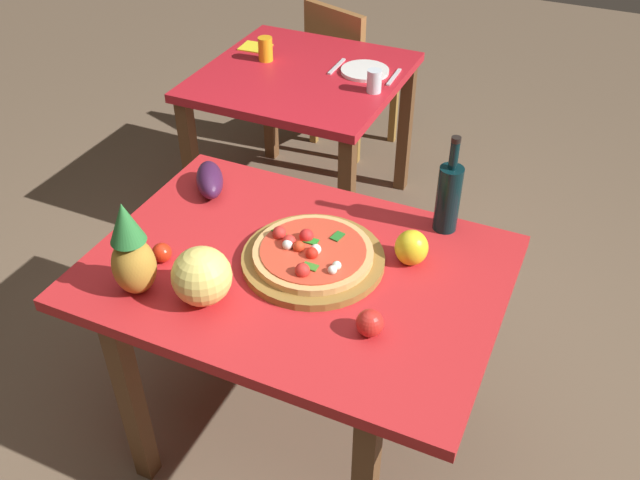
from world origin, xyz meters
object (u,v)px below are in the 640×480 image
at_px(display_table, 296,290).
at_px(bell_pepper, 411,248).
at_px(pizza, 311,252).
at_px(drinking_glass_juice, 265,49).
at_px(drinking_glass_water, 374,81).
at_px(napkin_folded, 255,47).
at_px(wine_bottle, 448,196).
at_px(knife_utensil, 394,77).
at_px(tomato_at_corner, 162,253).
at_px(eggplant, 210,180).
at_px(background_table, 302,95).
at_px(tomato_by_bottle, 370,323).
at_px(pineapple_left, 131,253).
at_px(fork_utensil, 337,66).
at_px(melon, 202,276).
at_px(dining_chair, 346,69).
at_px(dinner_plate, 365,71).
at_px(pizza_board, 313,259).

height_order(display_table, bell_pepper, bell_pepper).
relative_size(pizza, drinking_glass_juice, 3.28).
xyz_separation_m(drinking_glass_water, napkin_folded, (-0.70, 0.21, -0.05)).
xyz_separation_m(wine_bottle, knife_utensil, (-0.52, 0.99, -0.12)).
bearing_deg(tomato_at_corner, wine_bottle, 35.05).
bearing_deg(tomato_at_corner, eggplant, 99.93).
height_order(background_table, tomato_by_bottle, tomato_by_bottle).
relative_size(pineapple_left, knife_utensil, 1.67).
relative_size(pizza, eggplant, 1.80).
relative_size(drinking_glass_water, fork_utensil, 0.55).
xyz_separation_m(melon, knife_utensil, (-0.00, 1.60, -0.08)).
height_order(drinking_glass_juice, fork_utensil, drinking_glass_juice).
height_order(pizza, drinking_glass_juice, drinking_glass_juice).
bearing_deg(tomato_by_bottle, display_table, 150.71).
bearing_deg(napkin_folded, knife_utensil, -3.60).
height_order(dining_chair, wine_bottle, wine_bottle).
bearing_deg(bell_pepper, background_table, 129.10).
bearing_deg(drinking_glass_juice, bell_pepper, -46.08).
distance_m(pizza, dinner_plate, 1.37).
distance_m(wine_bottle, tomato_at_corner, 0.89).
bearing_deg(melon, wine_bottle, 49.18).
distance_m(tomato_by_bottle, dinner_plate, 1.65).
xyz_separation_m(dinner_plate, knife_utensil, (0.14, 0.00, -0.00)).
height_order(display_table, tomato_at_corner, tomato_at_corner).
xyz_separation_m(wine_bottle, fork_utensil, (-0.80, 0.99, -0.12)).
xyz_separation_m(wine_bottle, eggplant, (-0.79, -0.13, -0.08)).
height_order(tomato_at_corner, drinking_glass_water, drinking_glass_water).
xyz_separation_m(dining_chair, drinking_glass_juice, (-0.16, -0.63, 0.32)).
distance_m(dining_chair, pizza_board, 2.02).
height_order(bell_pepper, napkin_folded, bell_pepper).
height_order(pizza, napkin_folded, pizza).
distance_m(drinking_glass_juice, drinking_glass_water, 0.59).
relative_size(background_table, napkin_folded, 6.40).
xyz_separation_m(tomato_at_corner, drinking_glass_juice, (-0.41, 1.44, 0.02)).
xyz_separation_m(dining_chair, napkin_folded, (-0.27, -0.52, 0.27)).
height_order(display_table, pizza, pizza).
height_order(display_table, wine_bottle, wine_bottle).
relative_size(background_table, fork_utensil, 4.98).
height_order(pizza, tomato_by_bottle, pizza).
height_order(background_table, dinner_plate, dinner_plate).
xyz_separation_m(pizza, napkin_folded, (-0.94, 1.38, -0.04)).
xyz_separation_m(bell_pepper, fork_utensil, (-0.76, 1.20, -0.05)).
bearing_deg(background_table, display_table, -65.21).
distance_m(fork_utensil, napkin_folded, 0.46).
bearing_deg(drinking_glass_juice, dining_chair, 75.96).
bearing_deg(napkin_folded, pineapple_left, -72.18).
relative_size(melon, bell_pepper, 1.53).
distance_m(display_table, wine_bottle, 0.55).
height_order(display_table, dining_chair, dining_chair).
xyz_separation_m(background_table, tomato_by_bottle, (0.88, -1.42, 0.15)).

